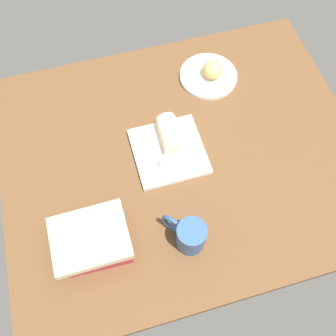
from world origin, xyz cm
name	(u,v)px	position (x,y,z in cm)	size (l,w,h in cm)	color
dining_table	(182,157)	(0.00, 0.00, 2.00)	(110.00, 90.00, 4.00)	brown
round_plate	(208,76)	(-16.99, -26.10, 4.70)	(19.50, 19.50, 1.40)	white
scone_pastry	(213,69)	(-18.08, -25.60, 8.29)	(7.22, 6.38, 5.79)	#DAB065
square_plate	(169,151)	(4.04, -1.45, 4.80)	(21.12, 21.12, 1.60)	white
sauce_cup	(167,162)	(5.81, 2.96, 6.70)	(4.78, 4.78, 2.04)	silver
breakfast_wrap	(170,134)	(2.62, -4.98, 8.71)	(6.21, 6.21, 11.62)	beige
book_stack	(93,239)	(31.07, 20.56, 8.33)	(19.98, 16.95, 8.45)	#A53338
coffee_mug	(189,235)	(6.44, 26.66, 9.23)	(10.24, 11.51, 10.25)	#2D518C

